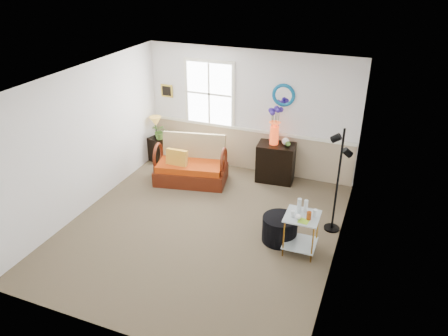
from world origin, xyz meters
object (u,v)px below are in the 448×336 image
at_px(loveseat, 191,161).
at_px(lamp_stand, 158,149).
at_px(floor_lamp, 338,182).
at_px(ottoman, 280,229).
at_px(cabinet, 276,162).
at_px(side_table, 301,234).

height_order(loveseat, lamp_stand, loveseat).
bearing_deg(loveseat, floor_lamp, -24.83).
bearing_deg(ottoman, loveseat, 149.21).
bearing_deg(ottoman, floor_lamp, 40.67).
xyz_separation_m(lamp_stand, ottoman, (3.39, -1.97, -0.06)).
xyz_separation_m(loveseat, cabinet, (1.60, 0.69, -0.07)).
xyz_separation_m(loveseat, ottoman, (2.25, -1.34, -0.25)).
bearing_deg(cabinet, loveseat, -161.21).
distance_m(cabinet, floor_lamp, 2.04).
distance_m(side_table, ottoman, 0.43).
height_order(side_table, floor_lamp, floor_lamp).
relative_size(cabinet, ottoman, 1.40).
bearing_deg(floor_lamp, cabinet, 138.89).
xyz_separation_m(side_table, floor_lamp, (0.38, 0.81, 0.60)).
height_order(side_table, ottoman, side_table).
height_order(cabinet, ottoman, cabinet).
bearing_deg(cabinet, floor_lamp, -49.06).
xyz_separation_m(lamp_stand, floor_lamp, (4.15, -1.32, 0.65)).
bearing_deg(loveseat, ottoman, -42.78).
xyz_separation_m(lamp_stand, side_table, (3.77, -2.13, 0.05)).
xyz_separation_m(lamp_stand, cabinet, (2.74, 0.06, 0.12)).
bearing_deg(floor_lamp, loveseat, 170.48).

